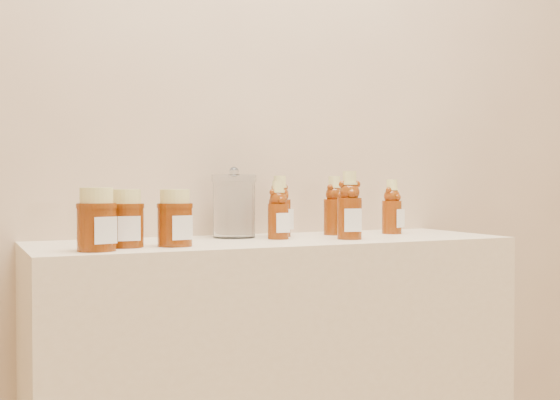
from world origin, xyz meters
name	(u,v)px	position (x,y,z in m)	size (l,w,h in m)	color
wall_back	(245,72)	(0.00, 1.75, 1.35)	(3.50, 0.02, 2.70)	tan
bear_bottle_back_left	(280,202)	(0.05, 1.63, 0.99)	(0.06, 0.06, 0.18)	#5D2207
bear_bottle_back_mid	(334,202)	(0.21, 1.63, 0.99)	(0.06, 0.06, 0.18)	#5D2207
bear_bottle_back_right	(392,203)	(0.38, 1.60, 0.99)	(0.06, 0.06, 0.17)	#5D2207
bear_bottle_front_left	(278,206)	(0.01, 1.56, 0.98)	(0.06, 0.06, 0.17)	#5D2207
bear_bottle_front_right	(350,201)	(0.17, 1.48, 1.00)	(0.07, 0.07, 0.19)	#5D2207
honey_jar_left	(126,218)	(-0.39, 1.49, 0.96)	(0.08, 0.08, 0.13)	#5D2207
honey_jar_back	(175,218)	(-0.28, 1.47, 0.96)	(0.08, 0.08, 0.13)	#5D2207
honey_jar_front	(96,219)	(-0.46, 1.43, 0.97)	(0.08, 0.08, 0.13)	#5D2207
glass_canister	(234,203)	(-0.07, 1.65, 0.99)	(0.12, 0.12, 0.18)	white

